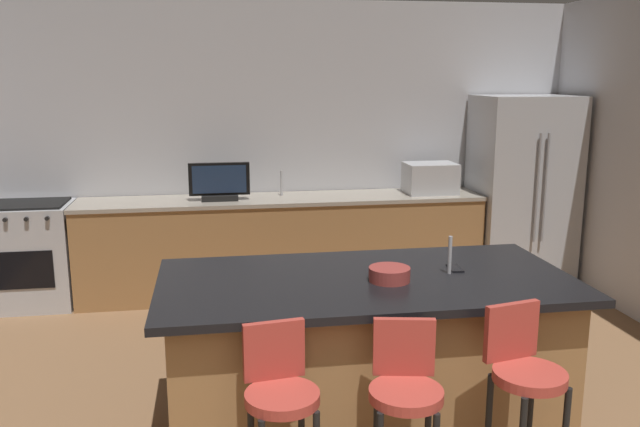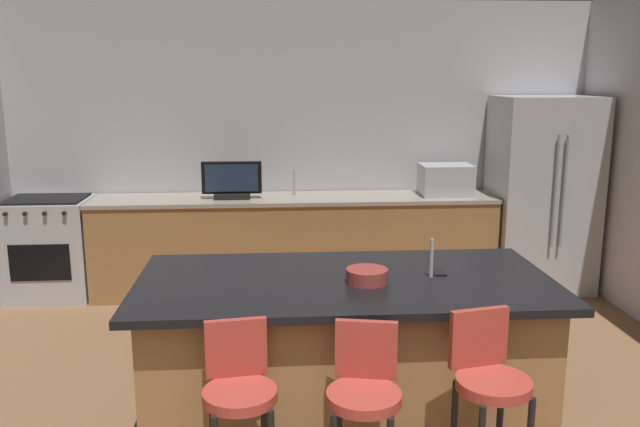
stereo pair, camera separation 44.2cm
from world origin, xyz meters
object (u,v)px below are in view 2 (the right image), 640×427
at_px(bar_stool_left, 240,407).
at_px(fruit_bowl, 367,276).
at_px(tv_remote, 360,283).
at_px(tv_monitor, 232,182).
at_px(range_oven, 50,248).
at_px(kitchen_island, 344,356).
at_px(bar_stool_right, 489,399).
at_px(microwave, 446,180).
at_px(refrigerator, 542,194).
at_px(bar_stool_center, 364,409).
at_px(cell_phone, 439,272).

distance_m(bar_stool_left, fruit_bowl, 1.01).
bearing_deg(bar_stool_left, tv_remote, 34.85).
bearing_deg(tv_monitor, range_oven, 178.29).
relative_size(kitchen_island, bar_stool_right, 2.33).
height_order(range_oven, tv_monitor, tv_monitor).
relative_size(microwave, fruit_bowl, 2.10).
bearing_deg(kitchen_island, refrigerator, 49.39).
bearing_deg(range_oven, fruit_bowl, -45.81).
bearing_deg(kitchen_island, bar_stool_left, -128.75).
distance_m(bar_stool_left, bar_stool_center, 0.57).
distance_m(refrigerator, tv_remote, 3.38).
bearing_deg(range_oven, kitchen_island, -46.27).
height_order(bar_stool_right, cell_phone, bar_stool_right).
bearing_deg(range_oven, microwave, 0.02).
bearing_deg(bar_stool_left, refrigerator, 41.75).
relative_size(refrigerator, microwave, 3.86).
height_order(kitchen_island, bar_stool_left, bar_stool_left).
bearing_deg(cell_phone, range_oven, 145.05).
xyz_separation_m(kitchen_island, refrigerator, (2.17, 2.53, 0.45)).
xyz_separation_m(tv_monitor, bar_stool_right, (1.35, -3.31, -0.48)).
bearing_deg(bar_stool_center, cell_phone, 68.40).
distance_m(bar_stool_right, cell_phone, 0.93).
bearing_deg(microwave, range_oven, -179.98).
bearing_deg(bar_stool_left, cell_phone, 27.09).
bearing_deg(bar_stool_center, bar_stool_right, 9.69).
distance_m(kitchen_island, bar_stool_left, 0.90).
bearing_deg(refrigerator, bar_stool_left, -130.21).
distance_m(refrigerator, tv_monitor, 2.95).
bearing_deg(cell_phone, kitchen_island, -166.73).
height_order(bar_stool_right, tv_remote, bar_stool_right).
distance_m(kitchen_island, tv_monitor, 2.72).
distance_m(tv_monitor, fruit_bowl, 2.75).
bearing_deg(bar_stool_center, tv_monitor, 114.50).
xyz_separation_m(bar_stool_right, cell_phone, (-0.03, 0.86, 0.35)).
bearing_deg(range_oven, bar_stool_center, -53.47).
bearing_deg(bar_stool_left, microwave, 53.18).
height_order(bar_stool_left, cell_phone, cell_phone).
relative_size(bar_stool_left, tv_remote, 5.53).
distance_m(range_oven, cell_phone, 3.95).
height_order(range_oven, fruit_bowl, fruit_bowl).
height_order(fruit_bowl, cell_phone, fruit_bowl).
bearing_deg(bar_stool_center, bar_stool_left, -175.20).
relative_size(kitchen_island, fruit_bowl, 10.11).
bearing_deg(refrigerator, tv_monitor, -179.99).
xyz_separation_m(bar_stool_center, cell_phone, (0.54, 0.85, 0.38)).
xyz_separation_m(bar_stool_right, fruit_bowl, (-0.47, 0.70, 0.38)).
xyz_separation_m(range_oven, tv_monitor, (1.70, -0.05, 0.61)).
distance_m(refrigerator, fruit_bowl, 3.32).
height_order(bar_stool_left, bar_stool_center, same).
height_order(bar_stool_center, fruit_bowl, fruit_bowl).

